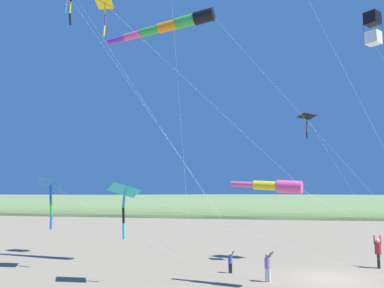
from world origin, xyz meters
name	(u,v)px	position (x,y,z in m)	size (l,w,h in m)	color
ground_plane	(331,278)	(0.00, 0.00, 0.00)	(600.00, 600.00, 0.00)	gray
dune_ridge_grassy	(284,214)	(55.00, 0.00, 0.00)	(28.00, 240.00, 7.49)	#6B844C
person_adult_flyer	(378,250)	(3.37, -3.27, 1.04)	(0.63, 0.51, 1.91)	#232328
person_child_green_jacket	(230,261)	(0.34, 5.39, 0.67)	(0.30, 0.38, 1.24)	#232328
person_bystander_far	(268,265)	(-1.48, 3.32, 0.84)	(0.45, 0.53, 1.55)	silver
kite_delta_rainbow_low_near	(52,184)	(-0.17, 16.30, 5.03)	(2.73, 9.92, 5.57)	blue
kite_delta_yellow_midlevel	(307,117)	(3.72, 0.57, 9.41)	(1.07, 5.56, 9.68)	black
kite_box_long_streamer_right	(373,28)	(4.12, -3.83, 15.27)	(9.49, 4.30, 16.36)	black
kite_windsock_red_high_left	(173,25)	(1.71, 9.10, 15.50)	(3.62, 19.62, 16.24)	black
kite_windsock_white_trailing	(276,186)	(-2.86, 2.82, 4.87)	(1.41, 12.02, 5.17)	#EF4C93
kite_delta_teal_far_right	(125,191)	(-3.22, 10.44, 4.63)	(3.65, 14.61, 5.12)	#1EB7C6
kite_delta_green_low_center	(106,4)	(-4.01, 11.42, 14.40)	(1.70, 15.45, 14.74)	yellow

